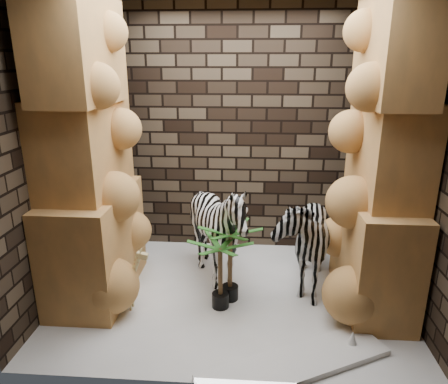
# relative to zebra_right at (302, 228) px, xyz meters

# --- Properties ---
(floor) EXTENTS (3.50, 3.50, 0.00)m
(floor) POSITION_rel_zebra_right_xyz_m (-0.74, -0.31, -0.65)
(floor) COLOR white
(floor) RESTS_ON ground
(wall_back) EXTENTS (3.50, 0.00, 3.50)m
(wall_back) POSITION_rel_zebra_right_xyz_m (-0.74, 0.94, 0.85)
(wall_back) COLOR black
(wall_back) RESTS_ON ground
(wall_front) EXTENTS (3.50, 0.00, 3.50)m
(wall_front) POSITION_rel_zebra_right_xyz_m (-0.74, -1.56, 0.85)
(wall_front) COLOR black
(wall_front) RESTS_ON ground
(wall_left) EXTENTS (0.00, 3.00, 3.00)m
(wall_left) POSITION_rel_zebra_right_xyz_m (-2.49, -0.31, 0.85)
(wall_left) COLOR black
(wall_left) RESTS_ON ground
(wall_right) EXTENTS (0.00, 3.00, 3.00)m
(wall_right) POSITION_rel_zebra_right_xyz_m (1.01, -0.31, 0.85)
(wall_right) COLOR black
(wall_right) RESTS_ON ground
(rock_pillar_left) EXTENTS (0.68, 1.30, 3.00)m
(rock_pillar_left) POSITION_rel_zebra_right_xyz_m (-2.14, -0.31, 0.85)
(rock_pillar_left) COLOR #CF9049
(rock_pillar_left) RESTS_ON floor
(rock_pillar_right) EXTENTS (0.58, 1.25, 3.00)m
(rock_pillar_right) POSITION_rel_zebra_right_xyz_m (0.68, -0.31, 0.85)
(rock_pillar_right) COLOR #CF9049
(rock_pillar_right) RESTS_ON floor
(zebra_right) EXTENTS (0.71, 1.16, 1.30)m
(zebra_right) POSITION_rel_zebra_right_xyz_m (0.00, 0.00, 0.00)
(zebra_right) COLOR white
(zebra_right) RESTS_ON floor
(zebra_left) EXTENTS (1.32, 1.47, 1.12)m
(zebra_left) POSITION_rel_zebra_right_xyz_m (-0.88, -0.07, -0.09)
(zebra_left) COLOR white
(zebra_left) RESTS_ON floor
(giraffe_toy) EXTENTS (0.35, 0.14, 0.67)m
(giraffe_toy) POSITION_rel_zebra_right_xyz_m (-1.79, -0.61, -0.31)
(giraffe_toy) COLOR #D1C583
(giraffe_toy) RESTS_ON floor
(palm_front) EXTENTS (0.36, 0.36, 0.82)m
(palm_front) POSITION_rel_zebra_right_xyz_m (-0.74, -0.38, -0.24)
(palm_front) COLOR #1A5D1B
(palm_front) RESTS_ON floor
(palm_back) EXTENTS (0.36, 0.36, 0.74)m
(palm_back) POSITION_rel_zebra_right_xyz_m (-0.83, -0.52, -0.28)
(palm_back) COLOR #1A5D1B
(palm_back) RESTS_ON floor
(surfboard) EXTENTS (1.62, 1.09, 0.05)m
(surfboard) POSITION_rel_zebra_right_xyz_m (-0.16, -1.33, -0.63)
(surfboard) COLOR silver
(surfboard) RESTS_ON floor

